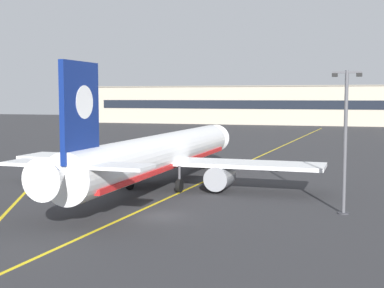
# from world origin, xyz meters

# --- Properties ---
(ground_plane) EXTENTS (400.00, 400.00, 0.00)m
(ground_plane) POSITION_xyz_m (0.00, 0.00, 0.00)
(ground_plane) COLOR #2D2D30
(taxiway_centreline) EXTENTS (14.11, 179.49, 0.01)m
(taxiway_centreline) POSITION_xyz_m (0.00, 30.00, 0.00)
(taxiway_centreline) COLOR yellow
(taxiway_centreline) RESTS_ON ground
(taxiway_lead_in_stripe) EXTENTS (25.24, 54.68, 0.01)m
(taxiway_lead_in_stripe) POSITION_xyz_m (-14.00, 2.00, 0.00)
(taxiway_lead_in_stripe) COLOR yellow
(taxiway_lead_in_stripe) RESTS_ON ground
(airliner_foreground) EXTENTS (32.14, 41.48, 11.65)m
(airliner_foreground) POSITION_xyz_m (-4.14, 12.08, 3.37)
(airliner_foreground) COLOR white
(airliner_foreground) RESTS_ON ground
(apron_lamp_post) EXTENTS (2.24, 0.90, 11.17)m
(apron_lamp_post) POSITION_xyz_m (13.56, 4.94, 5.88)
(apron_lamp_post) COLOR #515156
(apron_lamp_post) RESTS_ON ground
(terminal_building) EXTENTS (129.34, 12.40, 12.81)m
(terminal_building) POSITION_xyz_m (-6.48, 138.01, 6.41)
(terminal_building) COLOR #B2A893
(terminal_building) RESTS_ON ground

